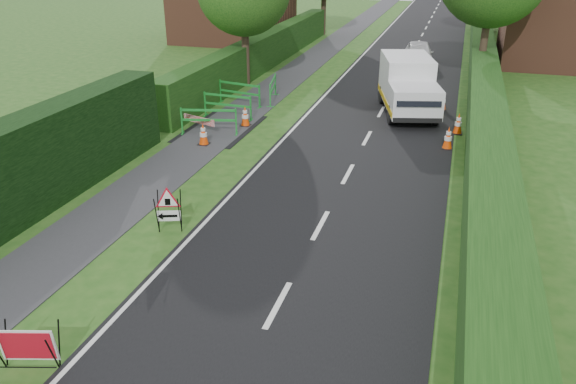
# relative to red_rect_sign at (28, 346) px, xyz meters

# --- Properties ---
(ground) EXTENTS (120.00, 120.00, 0.00)m
(ground) POSITION_rel_red_rect_sign_xyz_m (0.93, 1.88, -0.46)
(ground) COLOR #224E16
(ground) RESTS_ON ground
(road_surface) EXTENTS (6.00, 90.00, 0.02)m
(road_surface) POSITION_rel_red_rect_sign_xyz_m (3.43, 36.88, -0.45)
(road_surface) COLOR black
(road_surface) RESTS_ON ground
(footpath) EXTENTS (2.00, 90.00, 0.02)m
(footpath) POSITION_rel_red_rect_sign_xyz_m (-2.07, 36.88, -0.45)
(footpath) COLOR #2D2D30
(footpath) RESTS_ON ground
(hedge_west_far) EXTENTS (1.00, 24.00, 1.80)m
(hedge_west_far) POSITION_rel_red_rect_sign_xyz_m (-4.07, 23.88, -0.46)
(hedge_west_far) COLOR #14380F
(hedge_west_far) RESTS_ON ground
(hedge_east) EXTENTS (1.20, 50.00, 1.50)m
(hedge_east) POSITION_rel_red_rect_sign_xyz_m (7.43, 17.88, -0.46)
(hedge_east) COLOR #14380F
(hedge_east) RESTS_ON ground
(house_east_a) EXTENTS (7.50, 7.40, 7.88)m
(house_east_a) POSITION_rel_red_rect_sign_xyz_m (11.93, 29.88, 2.44)
(house_east_a) COLOR brown
(house_east_a) RESTS_ON ground
(red_rect_sign) EXTENTS (1.05, 0.80, 0.80)m
(red_rect_sign) POSITION_rel_red_rect_sign_xyz_m (0.00, 0.00, 0.00)
(red_rect_sign) COLOR black
(red_rect_sign) RESTS_ON ground
(triangle_sign) EXTENTS (0.89, 0.89, 1.02)m
(triangle_sign) POSITION_rel_red_rect_sign_xyz_m (-0.05, 4.97, 0.25)
(triangle_sign) COLOR black
(triangle_sign) RESTS_ON ground
(works_van) EXTENTS (3.01, 5.09, 2.19)m
(works_van) POSITION_rel_red_rect_sign_xyz_m (4.41, 17.17, 0.70)
(works_van) COLOR silver
(works_van) RESTS_ON ground
(traffic_cone_0) EXTENTS (0.38, 0.38, 0.79)m
(traffic_cone_0) POSITION_rel_red_rect_sign_xyz_m (6.24, 13.13, -0.07)
(traffic_cone_0) COLOR black
(traffic_cone_0) RESTS_ON ground
(traffic_cone_1) EXTENTS (0.38, 0.38, 0.79)m
(traffic_cone_1) POSITION_rel_red_rect_sign_xyz_m (6.53, 14.91, -0.07)
(traffic_cone_1) COLOR black
(traffic_cone_1) RESTS_ON ground
(traffic_cone_2) EXTENTS (0.38, 0.38, 0.79)m
(traffic_cone_2) POSITION_rel_red_rect_sign_xyz_m (5.82, 17.96, -0.07)
(traffic_cone_2) COLOR black
(traffic_cone_2) RESTS_ON ground
(traffic_cone_3) EXTENTS (0.38, 0.38, 0.79)m
(traffic_cone_3) POSITION_rel_red_rect_sign_xyz_m (-1.93, 11.08, -0.07)
(traffic_cone_3) COLOR black
(traffic_cone_3) RESTS_ON ground
(traffic_cone_4) EXTENTS (0.38, 0.38, 0.79)m
(traffic_cone_4) POSITION_rel_red_rect_sign_xyz_m (-1.30, 13.51, -0.07)
(traffic_cone_4) COLOR black
(traffic_cone_4) RESTS_ON ground
(ped_barrier_0) EXTENTS (2.08, 0.83, 1.00)m
(ped_barrier_0) POSITION_rel_red_rect_sign_xyz_m (-2.20, 12.17, 0.17)
(ped_barrier_0) COLOR #178228
(ped_barrier_0) RESTS_ON ground
(ped_barrier_1) EXTENTS (2.08, 0.46, 1.00)m
(ped_barrier_1) POSITION_rel_red_rect_sign_xyz_m (-2.32, 14.24, 0.17)
(ped_barrier_1) COLOR #178228
(ped_barrier_1) RESTS_ON ground
(ped_barrier_2) EXTENTS (2.09, 0.76, 1.00)m
(ped_barrier_2) POSITION_rel_red_rect_sign_xyz_m (-2.58, 16.19, 0.17)
(ped_barrier_2) COLOR #178228
(ped_barrier_2) RESTS_ON ground
(ped_barrier_3) EXTENTS (0.76, 2.09, 1.00)m
(ped_barrier_3) POSITION_rel_red_rect_sign_xyz_m (-1.41, 17.23, 0.17)
(ped_barrier_3) COLOR #178228
(ped_barrier_3) RESTS_ON ground
(redwhite_plank) EXTENTS (1.44, 0.51, 0.25)m
(redwhite_plank) POSITION_rel_red_rect_sign_xyz_m (-2.69, 12.37, -0.46)
(redwhite_plank) COLOR red
(redwhite_plank) RESTS_ON ground
(hatchback_car) EXTENTS (1.97, 4.01, 1.32)m
(hatchback_car) POSITION_rel_red_rect_sign_xyz_m (4.05, 26.74, 0.20)
(hatchback_car) COLOR silver
(hatchback_car) RESTS_ON ground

